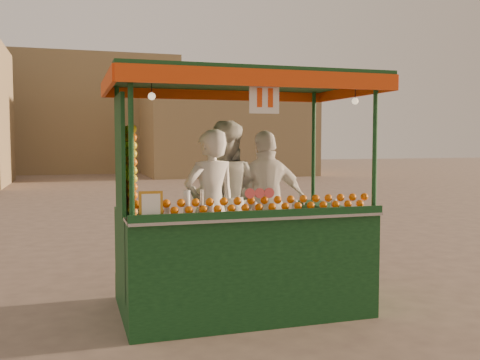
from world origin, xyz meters
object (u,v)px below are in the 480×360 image
object	(u,v)px
vendor_left	(210,208)
vendor_right	(267,203)
juice_cart	(236,236)
vendor_middle	(224,199)

from	to	relation	value
vendor_left	vendor_right	bearing A→B (deg)	-173.90
juice_cart	vendor_left	bearing A→B (deg)	163.35
juice_cart	vendor_left	distance (m)	0.43
vendor_left	vendor_right	xyz separation A→B (m)	(0.77, 0.29, -0.00)
vendor_right	vendor_left	bearing A→B (deg)	18.22
juice_cart	vendor_middle	distance (m)	0.57
juice_cart	vendor_right	xyz separation A→B (m)	(0.50, 0.37, 0.32)
juice_cart	vendor_right	size ratio (longest dim) A/B	1.68
vendor_left	vendor_right	size ratio (longest dim) A/B	1.00
vendor_middle	vendor_right	xyz separation A→B (m)	(0.52, -0.06, -0.06)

